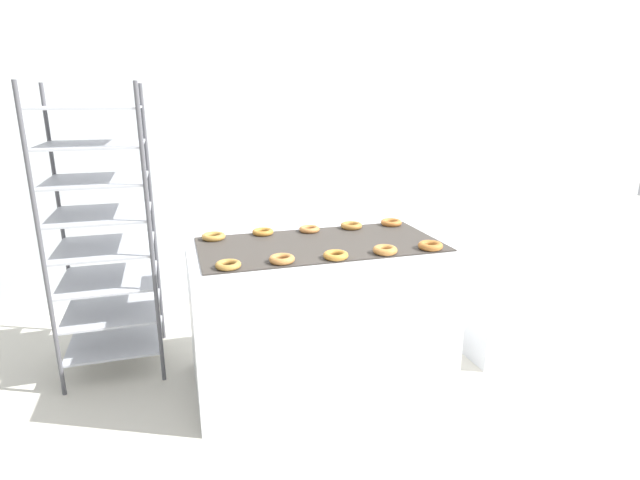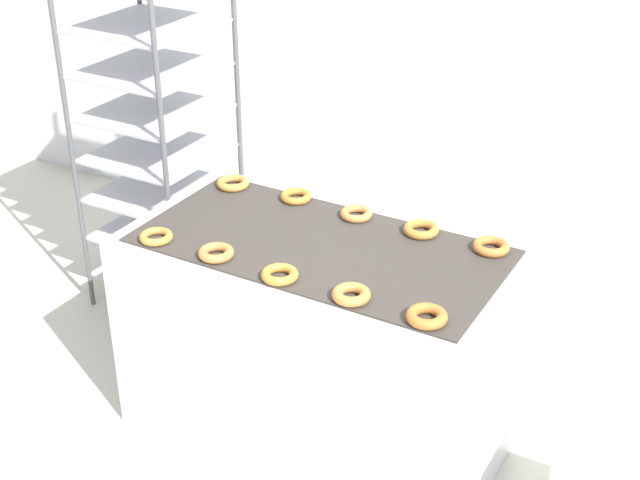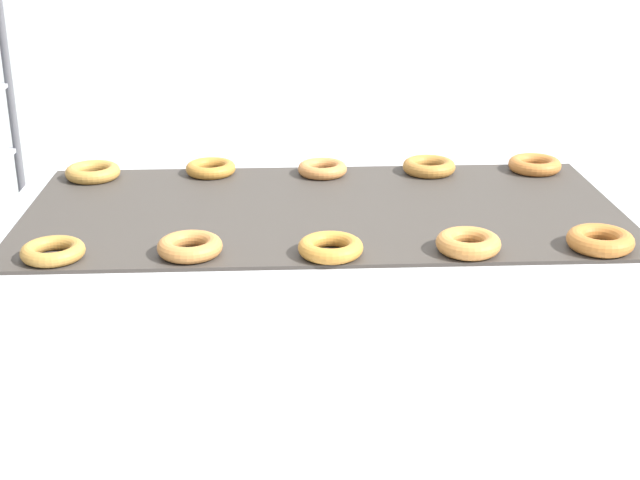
# 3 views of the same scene
# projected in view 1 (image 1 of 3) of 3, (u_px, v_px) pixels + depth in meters

# --- Properties ---
(ground_plane) EXTENTS (14.00, 14.00, 0.00)m
(ground_plane) POSITION_uv_depth(u_px,v_px,m) (356.00, 443.00, 2.48)
(ground_plane) COLOR beige
(wall_back) EXTENTS (8.00, 0.05, 2.80)m
(wall_back) POSITION_uv_depth(u_px,v_px,m) (267.00, 129.00, 4.05)
(wall_back) COLOR silver
(wall_back) RESTS_ON ground_plane
(fryer_machine) EXTENTS (1.47, 0.76, 0.86)m
(fryer_machine) POSITION_uv_depth(u_px,v_px,m) (320.00, 313.00, 2.94)
(fryer_machine) COLOR silver
(fryer_machine) RESTS_ON ground_plane
(baking_rack_cart) EXTENTS (0.58, 0.59, 1.74)m
(baking_rack_cart) POSITION_uv_depth(u_px,v_px,m) (103.00, 231.00, 2.98)
(baking_rack_cart) COLOR #4C4C51
(baking_rack_cart) RESTS_ON ground_plane
(glaze_bin) EXTENTS (0.38, 0.29, 0.41)m
(glaze_bin) POSITION_uv_depth(u_px,v_px,m) (499.00, 328.00, 3.24)
(glaze_bin) COLOR silver
(glaze_bin) RESTS_ON ground_plane
(donut_near_leftmost) EXTENTS (0.13, 0.13, 0.03)m
(donut_near_leftmost) POSITION_uv_depth(u_px,v_px,m) (228.00, 265.00, 2.42)
(donut_near_leftmost) COLOR #AC7A35
(donut_near_leftmost) RESTS_ON fryer_machine
(donut_near_left) EXTENTS (0.13, 0.13, 0.03)m
(donut_near_left) POSITION_uv_depth(u_px,v_px,m) (282.00, 259.00, 2.50)
(donut_near_left) COLOR #B7763A
(donut_near_left) RESTS_ON fryer_machine
(donut_near_center) EXTENTS (0.13, 0.13, 0.03)m
(donut_near_center) POSITION_uv_depth(u_px,v_px,m) (336.00, 255.00, 2.56)
(donut_near_center) COLOR #BD7E30
(donut_near_center) RESTS_ON fryer_machine
(donut_near_right) EXTENTS (0.13, 0.13, 0.04)m
(donut_near_right) POSITION_uv_depth(u_px,v_px,m) (385.00, 250.00, 2.64)
(donut_near_right) COLOR #BE7B3A
(donut_near_right) RESTS_ON fryer_machine
(donut_near_rightmost) EXTENTS (0.13, 0.13, 0.04)m
(donut_near_rightmost) POSITION_uv_depth(u_px,v_px,m) (430.00, 246.00, 2.72)
(donut_near_rightmost) COLOR #B0692C
(donut_near_rightmost) RESTS_ON fryer_machine
(donut_far_leftmost) EXTENTS (0.14, 0.14, 0.03)m
(donut_far_leftmost) POSITION_uv_depth(u_px,v_px,m) (214.00, 236.00, 2.90)
(donut_far_leftmost) COLOR #B07F37
(donut_far_leftmost) RESTS_ON fryer_machine
(donut_far_left) EXTENTS (0.13, 0.13, 0.03)m
(donut_far_left) POSITION_uv_depth(u_px,v_px,m) (263.00, 232.00, 3.00)
(donut_far_left) COLOR #B0742C
(donut_far_left) RESTS_ON fryer_machine
(donut_far_center) EXTENTS (0.13, 0.13, 0.03)m
(donut_far_center) POSITION_uv_depth(u_px,v_px,m) (309.00, 229.00, 3.06)
(donut_far_center) COLOR #BE783D
(donut_far_center) RESTS_ON fryer_machine
(donut_far_right) EXTENTS (0.14, 0.14, 0.03)m
(donut_far_right) POSITION_uv_depth(u_px,v_px,m) (351.00, 226.00, 3.14)
(donut_far_right) COLOR #A8702F
(donut_far_right) RESTS_ON fryer_machine
(donut_far_rightmost) EXTENTS (0.14, 0.14, 0.03)m
(donut_far_rightmost) POSITION_uv_depth(u_px,v_px,m) (391.00, 222.00, 3.22)
(donut_far_rightmost) COLOR #B56A2E
(donut_far_rightmost) RESTS_ON fryer_machine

